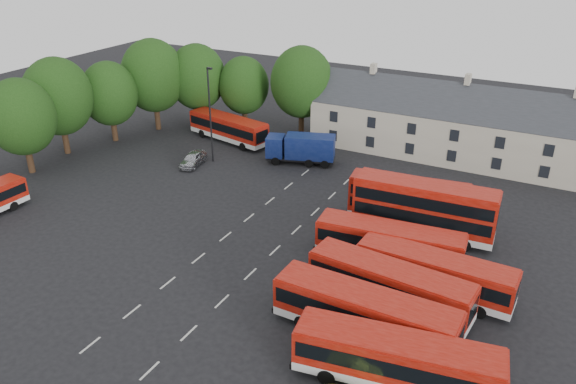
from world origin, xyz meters
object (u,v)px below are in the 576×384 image
at_px(bus_row_a, 397,358).
at_px(bus_dd_south, 424,206).
at_px(silver_car, 193,159).
at_px(lamppost, 210,113).
at_px(box_truck, 302,148).

xyz_separation_m(bus_row_a, bus_dd_south, (-3.54, 18.48, 0.79)).
height_order(bus_row_a, bus_dd_south, bus_dd_south).
distance_m(bus_row_a, silver_car, 38.05).
distance_m(bus_dd_south, silver_car, 27.77).
distance_m(bus_row_a, lamppost, 38.39).
xyz_separation_m(bus_dd_south, silver_car, (-27.47, 3.52, -2.07)).
relative_size(bus_row_a, silver_car, 2.74).
xyz_separation_m(bus_dd_south, lamppost, (-26.14, 5.56, 3.03)).
xyz_separation_m(box_truck, silver_car, (-10.67, -6.33, -1.14)).
xyz_separation_m(silver_car, lamppost, (1.33, 2.04, 5.10)).
bearing_deg(bus_row_a, silver_car, 135.79).
relative_size(box_truck, silver_car, 1.80).
relative_size(bus_row_a, bus_dd_south, 1.00).
xyz_separation_m(bus_row_a, box_truck, (-20.35, 28.34, -0.14)).
bearing_deg(lamppost, box_truck, 24.68).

